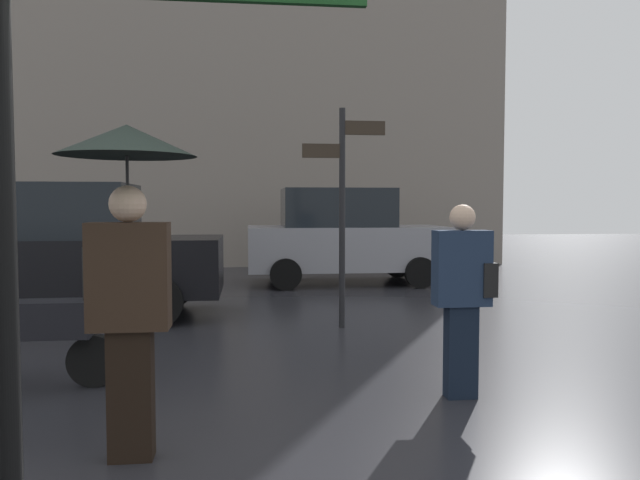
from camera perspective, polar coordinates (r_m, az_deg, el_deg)
The scene contains 6 objects.
pedestrian_with_umbrella at distance 3.97m, azimuth -17.41°, elevation 1.87°, with size 0.85×0.85×2.09m.
pedestrian_with_bag at distance 5.21m, azimuth 13.18°, elevation -4.42°, with size 0.50×0.24×1.61m.
parked_scooter at distance 5.94m, azimuth -25.67°, elevation -7.16°, with size 1.49×0.32×1.23m.
parked_car_left at distance 12.57m, azimuth 2.19°, elevation 0.36°, with size 4.01×2.00×1.94m.
parked_car_right at distance 9.43m, azimuth -23.55°, elevation -0.86°, with size 4.54×1.84×1.91m.
street_signpost at distance 7.97m, azimuth 2.12°, elevation 4.20°, with size 1.08×0.08×2.85m.
Camera 1 is at (0.27, -2.53, 1.60)m, focal length 34.43 mm.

